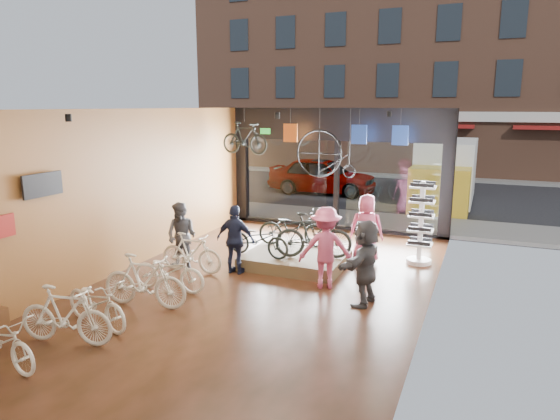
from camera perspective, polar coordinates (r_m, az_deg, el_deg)
The scene contains 33 objects.
ground_plane at distance 10.78m, azimuth -2.78°, elevation -9.30°, with size 7.00×12.00×0.04m, color black.
ceiling at distance 10.06m, azimuth -3.00°, elevation 11.56°, with size 7.00×12.00×0.04m, color black.
wall_left at distance 12.16m, azimuth -18.04°, elevation 1.96°, with size 0.04×12.00×3.80m, color #9F5832.
wall_right at distance 9.32m, azimuth 17.06°, elevation -0.87°, with size 0.04×12.00×3.80m, color beige.
storefront at distance 15.81m, azimuth 6.53°, elevation 4.63°, with size 7.00×0.26×3.80m, color black, non-canonical shape.
exit_sign at distance 16.42m, azimuth -1.67°, elevation 9.00°, with size 0.35×0.06×0.18m, color #198C26.
street_road at distance 24.77m, azimuth 12.25°, elevation 2.58°, with size 30.00×18.00×0.02m, color black.
sidewalk_near at distance 17.27m, azimuth 7.49°, elevation -0.99°, with size 30.00×2.40×0.12m, color slate.
sidewalk_far at distance 28.66m, azimuth 13.73°, elevation 3.89°, with size 30.00×2.00×0.12m, color slate.
opposite_building at distance 31.04m, azimuth 15.15°, elevation 17.26°, with size 26.00×5.00×14.00m, color brown.
street_car at distance 22.33m, azimuth 4.85°, elevation 3.95°, with size 1.91×4.76×1.62m, color gray.
box_truck at distance 20.30m, azimuth 18.27°, elevation 3.86°, with size 2.12×6.36×2.50m, color silver, non-canonical shape.
floor_bike_0 at distance 8.77m, azimuth -29.26°, elevation -12.91°, with size 0.56×1.60×0.84m, color beige.
floor_bike_1 at distance 9.06m, azimuth -23.31°, elevation -10.97°, with size 0.47×1.67×1.00m, color beige.
floor_bike_2 at distance 9.58m, azimuth -20.24°, elevation -9.88°, with size 0.59×1.68×0.88m, color beige.
floor_bike_3 at distance 10.12m, azimuth -15.24°, elevation -7.83°, with size 0.50×1.77×1.07m, color beige.
floor_bike_4 at distance 10.88m, azimuth -12.58°, elevation -6.81°, with size 0.58×1.68×0.88m, color beige.
floor_bike_5 at distance 11.96m, azimuth -10.10°, elevation -4.83°, with size 0.45×1.58×0.95m, color beige.
display_platform at distance 12.30m, azimuth 1.74°, elevation -5.74°, with size 2.40×1.80×0.30m, color #46361E.
display_bike_left at distance 11.99m, azimuth -2.49°, elevation -3.34°, with size 0.57×1.63×0.86m, color black.
display_bike_mid at distance 11.86m, azimuth 3.85°, elevation -2.93°, with size 0.52×1.82×1.10m, color black.
display_bike_right at distance 12.89m, azimuth 1.51°, elevation -2.04°, with size 0.63×1.80×0.95m, color black.
customer_1 at distance 12.14m, azimuth -11.17°, elevation -2.96°, with size 0.79×0.62×1.62m, color #3F3F44.
customer_2 at distance 11.65m, azimuth -5.10°, elevation -3.39°, with size 0.95×0.40×1.63m, color #161C33.
customer_3 at distance 10.73m, azimuth 5.22°, elevation -4.33°, with size 1.15×0.66×1.78m, color #CC4C72.
customer_4 at distance 12.61m, azimuth 9.84°, elevation -2.10°, with size 0.84×0.55×1.73m, color #CC4C72.
customer_5 at distance 9.95m, azimuth 9.70°, elevation -5.93°, with size 1.59×0.51×1.72m, color #3F3F44.
sunglasses_rack at distance 12.76m, azimuth 15.80°, elevation -1.42°, with size 0.61×0.50×2.07m, color white, non-canonical shape.
penny_farthing at distance 14.03m, azimuth 5.56°, elevation 6.21°, with size 1.66×0.06×1.33m, color black, non-canonical shape.
hung_bike at distance 14.88m, azimuth -4.08°, elevation 8.19°, with size 0.45×1.58×0.95m, color black.
jersey_left at distance 15.35m, azimuth 1.20°, elevation 8.80°, with size 0.45×0.03×0.55m, color #CC5919.
jersey_mid at distance 14.71m, azimuth 9.02°, elevation 8.53°, with size 0.45×0.03×0.55m, color #1E3F99.
jersey_right at distance 14.48m, azimuth 13.56°, elevation 8.29°, with size 0.45×0.03×0.55m, color #1E3F99.
Camera 1 is at (4.34, -9.07, 3.87)m, focal length 32.00 mm.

